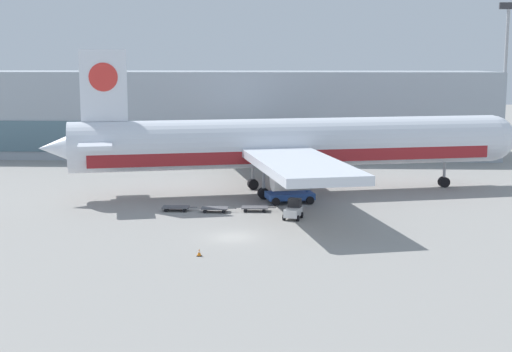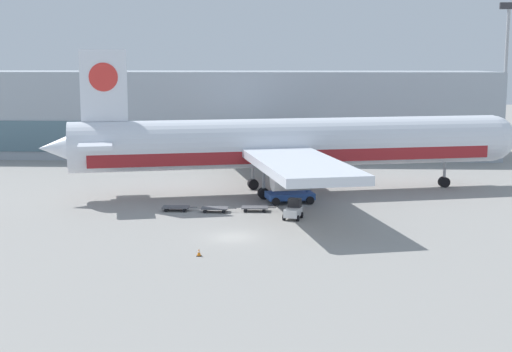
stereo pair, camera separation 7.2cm
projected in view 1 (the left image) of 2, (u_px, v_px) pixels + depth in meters
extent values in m
plane|color=gray|center=(233.00, 237.00, 64.35)|extent=(400.00, 400.00, 0.00)
cube|color=#9EA8B2|center=(220.00, 113.00, 120.64)|extent=(90.00, 18.00, 14.00)
cube|color=slate|center=(215.00, 137.00, 112.17)|extent=(88.20, 0.20, 4.90)
cylinder|color=#9EA0A5|center=(504.00, 87.00, 110.13)|extent=(0.50, 0.50, 23.50)
cube|color=#333338|center=(509.00, 6.00, 108.17)|extent=(2.80, 0.50, 1.00)
cylinder|color=silver|center=(292.00, 143.00, 85.02)|extent=(51.89, 18.01, 5.80)
cube|color=maroon|center=(292.00, 153.00, 85.23)|extent=(47.82, 16.91, 1.45)
sphere|color=silver|center=(491.00, 138.00, 90.07)|extent=(5.68, 5.68, 5.68)
cone|color=silver|center=(68.00, 148.00, 79.97)|extent=(7.51, 6.87, 5.51)
cube|color=silver|center=(104.00, 86.00, 79.67)|extent=(5.16, 1.66, 8.00)
cylinder|color=red|center=(103.00, 77.00, 79.52)|extent=(3.24, 1.30, 3.20)
cube|color=silver|center=(96.00, 142.00, 80.48)|extent=(6.59, 13.48, 0.50)
cube|color=silver|center=(271.00, 149.00, 84.63)|extent=(19.19, 48.52, 0.90)
cylinder|color=#9EA0A5|center=(292.00, 177.00, 75.16)|extent=(4.75, 3.72, 2.80)
cylinder|color=#9EA0A5|center=(254.00, 153.00, 94.67)|extent=(4.75, 3.72, 2.80)
cylinder|color=#9EA0A5|center=(445.00, 166.00, 89.41)|extent=(0.36, 0.36, 4.00)
cylinder|color=black|center=(444.00, 182.00, 89.73)|extent=(1.48, 1.18, 1.30)
cylinder|color=#9EA0A5|center=(264.00, 176.00, 81.67)|extent=(0.36, 0.36, 4.00)
cylinder|color=black|center=(264.00, 193.00, 81.99)|extent=(1.48, 1.18, 1.30)
cylinder|color=#9EA0A5|center=(253.00, 168.00, 87.86)|extent=(0.36, 0.36, 4.00)
cylinder|color=black|center=(253.00, 184.00, 88.18)|extent=(1.48, 1.18, 1.30)
cube|color=#284C99|center=(290.00, 195.00, 80.02)|extent=(5.76, 4.15, 0.70)
cube|color=#B2B2B7|center=(290.00, 158.00, 79.35)|extent=(5.48, 3.94, 0.30)
cube|color=yellow|center=(290.00, 154.00, 79.26)|extent=(5.48, 3.94, 0.08)
cube|color=#284C99|center=(290.00, 175.00, 79.66)|extent=(4.18, 1.17, 3.97)
cube|color=#284C99|center=(290.00, 175.00, 79.66)|extent=(4.18, 1.17, 3.97)
cylinder|color=black|center=(303.00, 195.00, 81.91)|extent=(0.96, 0.56, 0.90)
cylinder|color=black|center=(310.00, 200.00, 79.01)|extent=(0.96, 0.56, 0.90)
cylinder|color=black|center=(270.00, 197.00, 81.15)|extent=(0.96, 0.56, 0.90)
cylinder|color=black|center=(276.00, 202.00, 78.25)|extent=(0.96, 0.56, 0.90)
cube|color=silver|center=(293.00, 212.00, 71.59)|extent=(1.96, 2.59, 0.80)
cube|color=black|center=(295.00, 203.00, 72.07)|extent=(1.43, 1.20, 0.90)
cube|color=black|center=(296.00, 213.00, 72.79)|extent=(1.26, 0.49, 0.24)
cylinder|color=black|center=(288.00, 214.00, 72.62)|extent=(0.39, 0.64, 0.60)
cylinder|color=black|center=(302.00, 215.00, 72.20)|extent=(0.39, 0.64, 0.60)
cylinder|color=black|center=(284.00, 217.00, 71.11)|extent=(0.39, 0.64, 0.60)
cylinder|color=black|center=(298.00, 218.00, 70.69)|extent=(0.39, 0.64, 0.60)
cube|color=#56565B|center=(176.00, 207.00, 75.52)|extent=(2.81, 1.53, 0.12)
cube|color=#56565B|center=(193.00, 207.00, 75.43)|extent=(0.90, 0.09, 0.08)
cylinder|color=black|center=(186.00, 208.00, 76.14)|extent=(0.36, 0.15, 0.36)
cylinder|color=black|center=(184.00, 211.00, 74.88)|extent=(0.36, 0.15, 0.36)
cylinder|color=black|center=(168.00, 208.00, 76.24)|extent=(0.36, 0.15, 0.36)
cylinder|color=black|center=(166.00, 210.00, 74.98)|extent=(0.36, 0.15, 0.36)
cube|color=#56565B|center=(215.00, 208.00, 74.98)|extent=(2.81, 1.53, 0.12)
cube|color=#56565B|center=(232.00, 208.00, 74.89)|extent=(0.90, 0.09, 0.08)
cylinder|color=black|center=(225.00, 209.00, 75.60)|extent=(0.36, 0.15, 0.36)
cylinder|color=black|center=(223.00, 212.00, 74.34)|extent=(0.36, 0.15, 0.36)
cylinder|color=black|center=(206.00, 209.00, 75.70)|extent=(0.36, 0.15, 0.36)
cylinder|color=black|center=(205.00, 211.00, 74.44)|extent=(0.36, 0.15, 0.36)
cube|color=#56565B|center=(255.00, 207.00, 75.34)|extent=(2.81, 1.53, 0.12)
cube|color=#56565B|center=(272.00, 208.00, 75.25)|extent=(0.90, 0.09, 0.08)
cylinder|color=black|center=(264.00, 208.00, 75.96)|extent=(0.36, 0.15, 0.36)
cylinder|color=black|center=(264.00, 211.00, 74.70)|extent=(0.36, 0.15, 0.36)
cylinder|color=black|center=(246.00, 208.00, 76.06)|extent=(0.36, 0.15, 0.36)
cylinder|color=black|center=(245.00, 211.00, 74.80)|extent=(0.36, 0.15, 0.36)
cube|color=black|center=(199.00, 256.00, 58.12)|extent=(0.40, 0.40, 0.04)
cone|color=orange|center=(199.00, 252.00, 58.07)|extent=(0.32, 0.32, 0.59)
cylinder|color=white|center=(199.00, 252.00, 58.06)|extent=(0.19, 0.19, 0.08)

